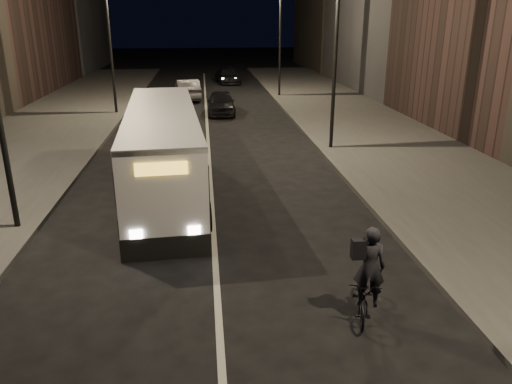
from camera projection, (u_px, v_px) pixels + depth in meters
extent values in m
plane|color=black|center=(217.00, 292.00, 11.19)|extent=(180.00, 180.00, 0.00)
cube|color=#363633|center=(377.00, 137.00, 25.13)|extent=(7.00, 70.00, 0.16)
cube|color=#363633|center=(27.00, 146.00, 23.45)|extent=(7.00, 70.00, 0.16)
cylinder|color=black|center=(335.00, 57.00, 21.60)|extent=(0.16, 0.16, 8.00)
cylinder|color=black|center=(280.00, 40.00, 36.60)|extent=(0.16, 0.16, 8.00)
cylinder|color=black|center=(110.00, 46.00, 29.87)|extent=(0.16, 0.16, 8.00)
cube|color=white|center=(163.00, 152.00, 17.20)|extent=(3.00, 10.87, 2.86)
cube|color=black|center=(162.00, 140.00, 17.07)|extent=(3.05, 10.52, 1.03)
cube|color=white|center=(161.00, 112.00, 16.74)|extent=(3.02, 10.87, 0.16)
cube|color=gold|center=(161.00, 169.00, 11.89)|extent=(1.26, 0.20, 0.31)
cylinder|color=black|center=(125.00, 222.00, 13.86)|extent=(0.38, 0.91, 0.89)
cylinder|color=black|center=(205.00, 217.00, 14.23)|extent=(0.38, 0.91, 0.89)
cylinder|color=black|center=(137.00, 155.00, 20.50)|extent=(0.38, 0.91, 0.89)
cylinder|color=black|center=(192.00, 153.00, 20.87)|extent=(0.38, 0.91, 0.89)
imported|color=black|center=(364.00, 294.00, 10.24)|extent=(1.11, 1.89, 0.94)
imported|color=black|center=(369.00, 267.00, 9.81)|extent=(0.71, 0.57, 1.71)
imported|color=black|center=(221.00, 103.00, 31.26)|extent=(1.74, 4.18, 1.42)
imported|color=#343537|center=(188.00, 89.00, 36.59)|extent=(2.07, 4.69, 1.50)
imported|color=black|center=(228.00, 76.00, 45.62)|extent=(2.44, 4.82, 1.34)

